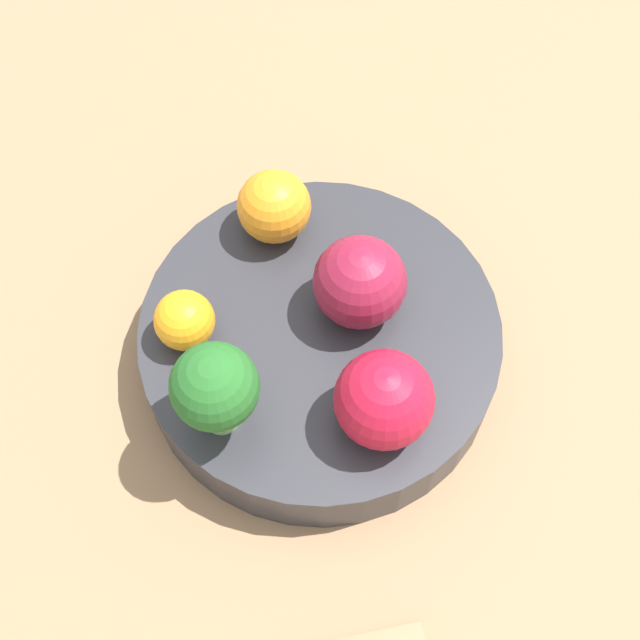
{
  "coord_description": "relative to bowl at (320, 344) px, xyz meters",
  "views": [
    {
      "loc": [
        0.24,
        -0.05,
        0.52
      ],
      "look_at": [
        0.0,
        0.0,
        0.07
      ],
      "focal_mm": 50.0,
      "sensor_mm": 36.0,
      "label": 1
    }
  ],
  "objects": [
    {
      "name": "ground_plane",
      "position": [
        0.0,
        0.0,
        -0.04
      ],
      "size": [
        6.0,
        6.0,
        0.0
      ],
      "primitive_type": "plane",
      "color": "gray"
    },
    {
      "name": "table_surface",
      "position": [
        0.0,
        0.0,
        -0.03
      ],
      "size": [
        1.2,
        1.2,
        0.02
      ],
      "color": "#936D4C",
      "rests_on": "ground_plane"
    },
    {
      "name": "bowl",
      "position": [
        0.0,
        0.0,
        0.0
      ],
      "size": [
        0.22,
        0.22,
        0.04
      ],
      "color": "#2D2D33",
      "rests_on": "table_surface"
    },
    {
      "name": "broccoli",
      "position": [
        0.04,
        -0.07,
        0.06
      ],
      "size": [
        0.05,
        0.05,
        0.07
      ],
      "color": "#8CB76B",
      "rests_on": "bowl"
    },
    {
      "name": "apple_red",
      "position": [
        -0.01,
        0.03,
        0.05
      ],
      "size": [
        0.05,
        0.05,
        0.05
      ],
      "color": "maroon",
      "rests_on": "bowl"
    },
    {
      "name": "apple_green",
      "position": [
        0.06,
        0.02,
        0.05
      ],
      "size": [
        0.05,
        0.05,
        0.05
      ],
      "color": "#B7142D",
      "rests_on": "bowl"
    },
    {
      "name": "orange_front",
      "position": [
        -0.08,
        -0.01,
        0.04
      ],
      "size": [
        0.05,
        0.05,
        0.05
      ],
      "color": "orange",
      "rests_on": "bowl"
    },
    {
      "name": "orange_back",
      "position": [
        -0.01,
        -0.08,
        0.04
      ],
      "size": [
        0.04,
        0.04,
        0.04
      ],
      "color": "orange",
      "rests_on": "bowl"
    }
  ]
}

